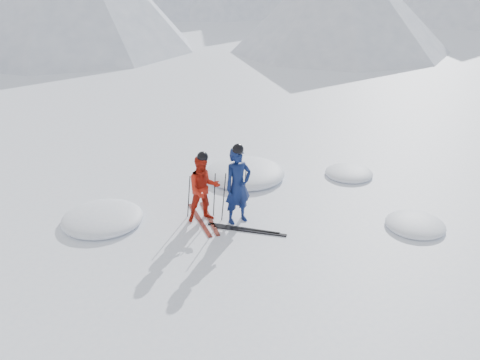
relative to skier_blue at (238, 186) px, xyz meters
name	(u,v)px	position (x,y,z in m)	size (l,w,h in m)	color
ground	(312,221)	(1.65, -0.59, -0.92)	(160.00, 160.00, 0.00)	white
skier_blue	(238,186)	(0.00, 0.00, 0.00)	(0.67, 0.44, 1.83)	#0C1948
skier_red	(204,189)	(-0.73, 0.34, -0.11)	(0.79, 0.61, 1.62)	#AE1C0D
pole_blue_left	(224,197)	(-0.30, 0.15, -0.31)	(0.02, 0.02, 1.22)	black
pole_blue_right	(244,192)	(0.25, 0.25, -0.31)	(0.02, 0.02, 1.22)	black
pole_red_left	(189,197)	(-1.03, 0.59, -0.38)	(0.02, 0.02, 1.08)	black
pole_red_right	(214,195)	(-0.43, 0.49, -0.38)	(0.02, 0.02, 1.08)	black
ski_worn_left	(200,220)	(-0.85, 0.34, -0.90)	(0.09, 1.70, 0.03)	black
ski_worn_right	(209,218)	(-0.61, 0.34, -0.90)	(0.09, 1.70, 0.03)	black
ski_loose_a	(243,229)	(-0.01, -0.41, -0.90)	(0.09, 1.70, 0.03)	black
ski_loose_b	(250,231)	(0.09, -0.56, -0.90)	(0.09, 1.70, 0.03)	black
snow_lumps	(235,193)	(0.43, 1.45, -0.92)	(8.50, 5.83, 0.50)	white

